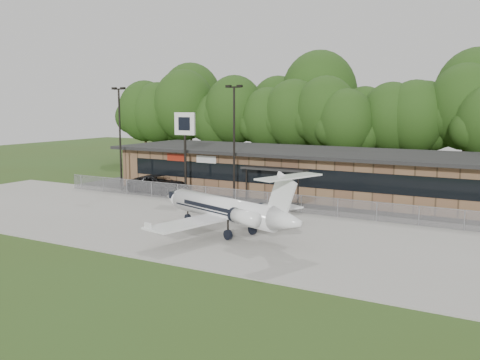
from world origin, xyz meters
The scene contains 11 objects.
ground centered at (0.00, 0.00, 0.00)m, with size 160.00×160.00×0.00m, color #384C1B.
apron centered at (0.00, 8.00, 0.04)m, with size 64.00×18.00×0.08m, color #9E9B93.
parking_lot centered at (0.00, 19.50, 0.03)m, with size 50.00×9.00×0.06m, color #383835.
terminal centered at (0.00, 23.94, 2.18)m, with size 41.00×11.65×4.30m.
fence centered at (0.00, 15.00, 0.78)m, with size 46.00×0.04×1.52m.
treeline centered at (0.00, 42.00, 7.50)m, with size 72.00×12.00×15.00m, color #203D13, non-canonical shape.
light_pole_left centered at (-18.00, 16.50, 5.98)m, with size 1.55×0.30×10.23m.
light_pole_mid centered at (-5.00, 16.50, 5.98)m, with size 1.55×0.30×10.23m.
business_jet centered at (0.46, 6.30, 1.66)m, with size 13.60×12.18×4.63m.
suv centered at (-13.94, 17.22, 0.88)m, with size 2.92×6.34×1.76m, color #2D2E2F.
pole_sign centered at (-10.40, 16.80, 6.01)m, with size 2.07×0.42×7.85m.
Camera 1 is at (18.23, -23.46, 8.69)m, focal length 40.00 mm.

